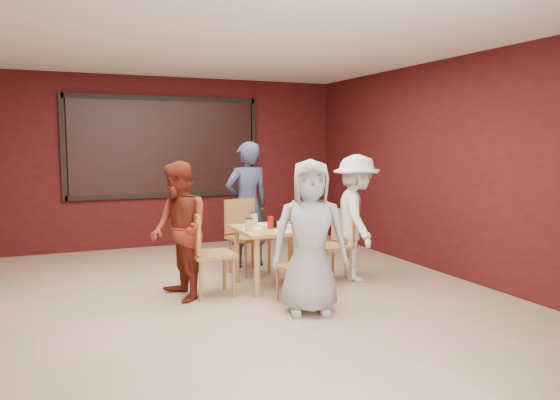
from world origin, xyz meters
name	(u,v)px	position (x,y,z in m)	size (l,w,h in m)	color
floor	(230,301)	(0.00, 0.00, 0.00)	(7.00, 7.00, 0.00)	tan
window_blinds	(165,147)	(0.00, 3.45, 1.65)	(3.00, 0.02, 1.50)	black
dining_table	(275,235)	(0.69, 0.36, 0.63)	(0.91, 0.91, 0.87)	tan
chair_front	(301,263)	(0.69, -0.38, 0.44)	(0.46, 0.46, 0.78)	#A97B41
chair_back	(245,231)	(0.60, 1.19, 0.55)	(0.58, 0.58, 0.97)	#A97B41
chair_left	(205,249)	(-0.19, 0.28, 0.54)	(0.47, 0.47, 0.95)	#A97B41
chair_right	(336,241)	(1.50, 0.34, 0.50)	(0.50, 0.50, 0.89)	#A97B41
diner_front	(310,237)	(0.62, -0.72, 0.78)	(0.76, 0.50, 1.56)	#9F9F9F
diner_back	(247,204)	(0.75, 1.53, 0.87)	(0.63, 0.42, 1.74)	#303855
diner_left	(179,231)	(-0.48, 0.28, 0.76)	(0.74, 0.58, 1.53)	maroon
diner_right	(356,218)	(1.76, 0.29, 0.79)	(1.02, 0.59, 1.58)	silver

